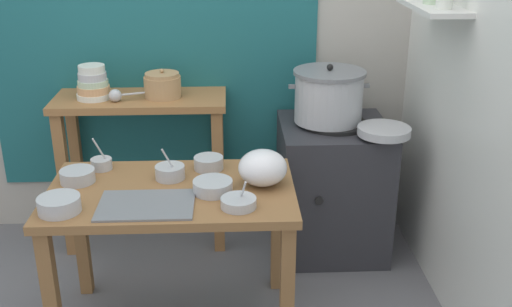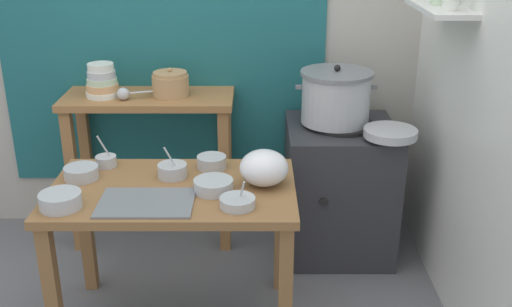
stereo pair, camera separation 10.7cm
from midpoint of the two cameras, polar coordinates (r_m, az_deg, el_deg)
wall_back at (r=3.61m, az=-6.84°, el=12.70°), size 4.40×0.12×2.60m
wall_right at (r=2.92m, az=18.94°, el=9.45°), size 0.30×3.20×2.60m
prep_table at (r=2.79m, az=-8.94°, el=-5.31°), size 1.10×0.66×0.72m
back_shelf_table at (r=3.55m, az=-11.46°, el=1.79°), size 0.96×0.40×0.90m
stove_block at (r=3.53m, az=6.28°, el=-3.14°), size 0.60×0.61×0.78m
steamer_pot at (r=3.36m, az=5.93°, el=5.40°), size 0.44×0.40×0.32m
clay_pot at (r=3.44m, az=-9.66°, el=6.34°), size 0.21×0.21×0.16m
bowl_stack_enamel at (r=3.49m, az=-15.91°, el=6.32°), size 0.19×0.19×0.19m
ladle at (r=3.41m, az=-13.81°, el=5.32°), size 0.25×0.11×0.07m
serving_tray at (r=2.60m, az=-11.44°, el=-4.77°), size 0.40×0.28×0.01m
plastic_bag at (r=2.71m, az=-0.49°, el=-1.35°), size 0.22×0.22×0.16m
wide_pan at (r=3.22m, az=11.01°, el=2.09°), size 0.28×0.28×0.04m
prep_bowl_0 at (r=2.54m, az=-2.86°, el=-4.58°), size 0.15×0.15×0.13m
prep_bowl_1 at (r=2.91m, az=-5.53°, el=-0.85°), size 0.14×0.14×0.06m
prep_bowl_2 at (r=2.83m, az=-9.15°, el=-1.70°), size 0.14×0.14×0.16m
prep_bowl_3 at (r=2.89m, az=-17.44°, el=-1.98°), size 0.16×0.16×0.06m
prep_bowl_4 at (r=2.67m, az=-5.23°, el=-3.06°), size 0.17×0.17×0.05m
prep_bowl_5 at (r=3.00m, az=-15.30°, el=-0.89°), size 0.10×0.10×0.17m
prep_bowl_6 at (r=2.63m, az=-19.12°, el=-4.50°), size 0.18×0.18×0.07m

